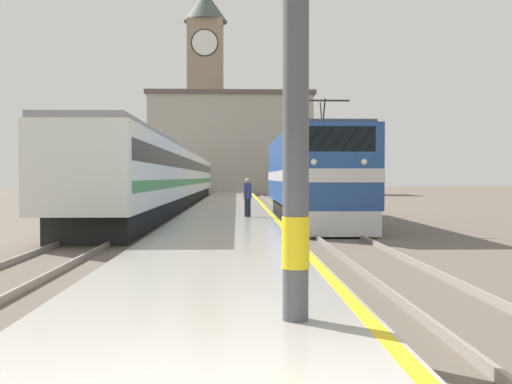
{
  "coord_description": "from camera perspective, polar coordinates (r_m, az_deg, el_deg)",
  "views": [
    {
      "loc": [
        0.43,
        -3.92,
        1.98
      ],
      "look_at": [
        1.22,
        21.26,
        1.36
      ],
      "focal_mm": 42.0,
      "sensor_mm": 36.0,
      "label": 1
    }
  ],
  "objects": [
    {
      "name": "rail_track_near",
      "position": [
        29.16,
        4.52,
        -2.42
      ],
      "size": [
        2.83,
        140.0,
        0.16
      ],
      "color": "#60564C",
      "rests_on": "ground"
    },
    {
      "name": "person_on_platform",
      "position": [
        24.97,
        -0.81,
        -0.45
      ],
      "size": [
        0.34,
        0.34,
        1.61
      ],
      "color": "#23232D",
      "rests_on": "platform"
    },
    {
      "name": "ground_plane",
      "position": [
        33.98,
        -2.52,
        -1.93
      ],
      "size": [
        200.0,
        200.0,
        0.0
      ],
      "primitive_type": "plane",
      "color": "#60564C"
    },
    {
      "name": "station_building",
      "position": [
        73.75,
        -2.41,
        4.68
      ],
      "size": [
        20.21,
        6.82,
        12.31
      ],
      "color": "#A8A399",
      "rests_on": "ground"
    },
    {
      "name": "passenger_train",
      "position": [
        41.38,
        -7.84,
        1.48
      ],
      "size": [
        2.92,
        50.18,
        3.77
      ],
      "color": "black",
      "rests_on": "ground"
    },
    {
      "name": "clock_tower",
      "position": [
        82.84,
        -4.81,
        10.16
      ],
      "size": [
        5.92,
        5.92,
        27.3
      ],
      "color": "gray",
      "rests_on": "ground"
    },
    {
      "name": "locomotive_train",
      "position": [
        26.25,
        5.21,
        1.45
      ],
      "size": [
        2.92,
        14.78,
        4.89
      ],
      "color": "black",
      "rests_on": "ground"
    },
    {
      "name": "platform",
      "position": [
        28.98,
        -2.65,
        -2.18
      ],
      "size": [
        4.21,
        140.0,
        0.33
      ],
      "color": "#ADA89E",
      "rests_on": "ground"
    },
    {
      "name": "rail_track_far",
      "position": [
        29.31,
        -10.34,
        -2.42
      ],
      "size": [
        2.84,
        140.0,
        0.16
      ],
      "color": "#60564C",
      "rests_on": "ground"
    }
  ]
}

